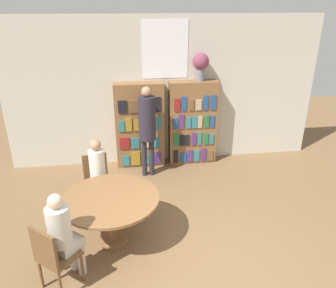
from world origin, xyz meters
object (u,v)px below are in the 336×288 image
object	(u,v)px
bookshelf_right	(193,123)
reading_table	(111,204)
flower_vase	(201,64)
chair_near_camera	(53,255)
chair_left_side	(97,178)
bookshelf_left	(140,125)
seated_reader_left	(98,173)
seated_reader_right	(63,232)
librarian_standing	(147,122)

from	to	relation	value
bookshelf_right	reading_table	distance (m)	2.94
bookshelf_right	flower_vase	bearing A→B (deg)	2.17
flower_vase	reading_table	xyz separation A→B (m)	(-1.79, -2.43, -1.46)
reading_table	chair_near_camera	size ratio (longest dim) A/B	1.50
chair_near_camera	chair_left_side	distance (m)	1.81
bookshelf_left	seated_reader_left	bearing A→B (deg)	-115.17
chair_left_side	seated_reader_right	distance (m)	1.66
bookshelf_left	seated_reader_right	xyz separation A→B (m)	(-1.09, -3.06, -0.16)
chair_left_side	seated_reader_right	world-z (taller)	seated_reader_right
bookshelf_left	chair_near_camera	size ratio (longest dim) A/B	1.94
chair_left_side	flower_vase	bearing A→B (deg)	-158.97
chair_left_side	bookshelf_right	bearing A→B (deg)	-157.29
chair_near_camera	seated_reader_right	distance (m)	0.27
bookshelf_left	bookshelf_right	xyz separation A→B (m)	(1.10, 0.00, -0.00)
bookshelf_right	chair_near_camera	world-z (taller)	bookshelf_right
seated_reader_left	seated_reader_right	distance (m)	1.49
bookshelf_left	chair_left_side	bearing A→B (deg)	-119.23
bookshelf_left	reading_table	size ratio (longest dim) A/B	1.30
flower_vase	chair_near_camera	size ratio (longest dim) A/B	0.60
bookshelf_right	flower_vase	xyz separation A→B (m)	(0.13, 0.00, 1.22)
seated_reader_right	reading_table	bearing A→B (deg)	90.00
reading_table	seated_reader_right	distance (m)	0.84
bookshelf_left	bookshelf_right	world-z (taller)	same
bookshelf_left	chair_near_camera	world-z (taller)	bookshelf_left
flower_vase	seated_reader_left	world-z (taller)	flower_vase
flower_vase	chair_left_side	size ratio (longest dim) A/B	0.60
seated_reader_left	reading_table	bearing A→B (deg)	90.00
reading_table	librarian_standing	distance (m)	2.09
reading_table	chair_left_side	size ratio (longest dim) A/B	1.50
bookshelf_left	seated_reader_right	world-z (taller)	bookshelf_left
chair_near_camera	seated_reader_left	world-z (taller)	seated_reader_left
bookshelf_left	chair_left_side	xyz separation A→B (m)	(-0.80, -1.44, -0.37)
chair_near_camera	chair_left_side	bearing A→B (deg)	117.00
reading_table	librarian_standing	bearing A→B (deg)	70.68
reading_table	chair_near_camera	bearing A→B (deg)	-129.71
bookshelf_left	seated_reader_left	xyz separation A→B (m)	(-0.76, -1.62, -0.17)
bookshelf_left	seated_reader_left	distance (m)	1.79
bookshelf_left	flower_vase	bearing A→B (deg)	0.23
seated_reader_left	flower_vase	bearing A→B (deg)	-155.15
bookshelf_left	seated_reader_right	distance (m)	3.26
reading_table	bookshelf_right	bearing A→B (deg)	55.61
bookshelf_left	chair_left_side	world-z (taller)	bookshelf_left
bookshelf_left	reading_table	bearing A→B (deg)	-102.88
flower_vase	chair_near_camera	bearing A→B (deg)	-127.19
bookshelf_right	reading_table	bearing A→B (deg)	-124.39
librarian_standing	bookshelf_left	bearing A→B (deg)	103.37
seated_reader_right	flower_vase	bearing A→B (deg)	92.63
flower_vase	chair_left_side	bearing A→B (deg)	-144.67
bookshelf_left	chair_near_camera	xyz separation A→B (m)	(-1.20, -3.20, -0.37)
flower_vase	seated_reader_left	size ratio (longest dim) A/B	0.43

